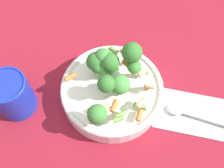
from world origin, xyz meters
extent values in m
plane|color=maroon|center=(0.00, 0.00, 0.00)|extent=(3.00, 3.00, 0.00)
cylinder|color=white|center=(0.00, 0.00, 0.02)|extent=(0.24, 0.24, 0.04)
torus|color=white|center=(0.00, 0.00, 0.04)|extent=(0.24, 0.24, 0.01)
cylinder|color=#8CB766|center=(0.02, 0.01, 0.06)|extent=(0.02, 0.02, 0.02)
sphere|color=#479342|center=(0.02, 0.01, 0.09)|extent=(0.04, 0.04, 0.04)
cylinder|color=#8CB766|center=(-0.03, 0.08, 0.08)|extent=(0.01, 0.01, 0.01)
sphere|color=#33722D|center=(-0.03, 0.08, 0.10)|extent=(0.03, 0.03, 0.03)
cylinder|color=#8CB766|center=(-0.03, 0.01, 0.07)|extent=(0.02, 0.02, 0.02)
sphere|color=#33722D|center=(-0.03, 0.01, 0.10)|extent=(0.04, 0.04, 0.04)
cylinder|color=#8CB766|center=(-0.02, 0.06, 0.08)|extent=(0.02, 0.02, 0.02)
sphere|color=#33722D|center=(-0.02, 0.06, 0.11)|extent=(0.05, 0.05, 0.05)
cylinder|color=#8CB766|center=(0.06, -0.07, 0.06)|extent=(0.01, 0.01, 0.02)
sphere|color=#3D8438|center=(0.06, -0.07, 0.09)|extent=(0.04, 0.04, 0.04)
cylinder|color=#8CB766|center=(-0.04, 0.02, 0.07)|extent=(0.01, 0.01, 0.02)
sphere|color=#479342|center=(-0.04, 0.02, 0.10)|extent=(0.03, 0.03, 0.03)
cylinder|color=#8CB766|center=(-0.04, -0.01, 0.07)|extent=(0.01, 0.01, 0.02)
sphere|color=#33722D|center=(-0.04, -0.01, 0.09)|extent=(0.03, 0.03, 0.03)
cylinder|color=#8CB766|center=(0.00, 0.06, 0.07)|extent=(0.01, 0.01, 0.01)
sphere|color=#3D8438|center=(0.00, 0.06, 0.09)|extent=(0.03, 0.03, 0.03)
cylinder|color=#8CB766|center=(-0.03, 0.02, 0.06)|extent=(0.01, 0.01, 0.01)
sphere|color=#3D8438|center=(-0.03, 0.02, 0.08)|extent=(0.03, 0.03, 0.03)
cylinder|color=#8CB766|center=(-0.03, 0.02, 0.07)|extent=(0.01, 0.01, 0.02)
sphere|color=#3D8438|center=(-0.03, 0.02, 0.10)|extent=(0.03, 0.03, 0.03)
cylinder|color=#8CB766|center=(-0.05, 0.01, 0.08)|extent=(0.01, 0.01, 0.02)
sphere|color=#3D8438|center=(-0.05, 0.01, 0.10)|extent=(0.04, 0.04, 0.04)
cylinder|color=#8CB766|center=(-0.05, -0.01, 0.06)|extent=(0.02, 0.02, 0.02)
sphere|color=#33722D|center=(-0.05, -0.01, 0.09)|extent=(0.05, 0.05, 0.05)
cylinder|color=#8CB766|center=(0.01, -0.02, 0.07)|extent=(0.01, 0.01, 0.02)
sphere|color=#33722D|center=(0.01, -0.02, 0.10)|extent=(0.04, 0.04, 0.04)
cylinder|color=#8CB766|center=(-0.04, 0.00, 0.06)|extent=(0.01, 0.01, 0.01)
sphere|color=#479342|center=(-0.04, 0.00, 0.09)|extent=(0.04, 0.04, 0.04)
cylinder|color=orange|center=(0.01, 0.01, 0.06)|extent=(0.02, 0.02, 0.01)
cylinder|color=#729E4C|center=(0.07, -0.02, 0.06)|extent=(0.01, 0.03, 0.01)
cylinder|color=orange|center=(-0.05, 0.07, 0.08)|extent=(0.02, 0.03, 0.01)
cylinder|color=beige|center=(0.04, -0.04, 0.07)|extent=(0.02, 0.02, 0.01)
cylinder|color=orange|center=(-0.06, -0.07, 0.07)|extent=(0.01, 0.03, 0.01)
cylinder|color=orange|center=(0.01, 0.02, 0.08)|extent=(0.03, 0.03, 0.01)
cylinder|color=beige|center=(0.08, 0.03, 0.07)|extent=(0.02, 0.03, 0.01)
cylinder|color=orange|center=(0.06, -0.07, 0.06)|extent=(0.01, 0.03, 0.01)
cylinder|color=orange|center=(0.05, -0.03, 0.07)|extent=(0.03, 0.03, 0.01)
cylinder|color=#729E4C|center=(0.08, 0.03, 0.06)|extent=(0.03, 0.03, 0.01)
cylinder|color=orange|center=(0.05, 0.07, 0.06)|extent=(0.02, 0.02, 0.01)
cylinder|color=orange|center=(0.09, 0.01, 0.06)|extent=(0.02, 0.03, 0.01)
cylinder|color=#729E4C|center=(0.01, 0.08, 0.07)|extent=(0.02, 0.02, 0.01)
cylinder|color=orange|center=(-0.05, 0.06, 0.08)|extent=(0.03, 0.02, 0.01)
cylinder|color=orange|center=(-0.02, 0.05, 0.08)|extent=(0.03, 0.02, 0.01)
cylinder|color=beige|center=(0.05, 0.07, 0.07)|extent=(0.02, 0.02, 0.01)
cylinder|color=#729E4C|center=(0.08, -0.03, 0.07)|extent=(0.02, 0.02, 0.01)
cylinder|color=beige|center=(0.02, 0.07, 0.08)|extent=(0.02, 0.02, 0.01)
cylinder|color=#729E4C|center=(-0.08, 0.05, 0.06)|extent=(0.03, 0.02, 0.01)
cylinder|color=#192DAD|center=(-0.09, -0.21, 0.05)|extent=(0.09, 0.09, 0.10)
torus|color=#192DAD|center=(-0.09, -0.21, 0.10)|extent=(0.09, 0.09, 0.01)
cube|color=#B2BCC6|center=(0.13, 0.13, 0.00)|extent=(0.19, 0.19, 0.01)
cylinder|color=silver|center=(0.17, 0.16, 0.01)|extent=(0.10, 0.08, 0.01)
ellipsoid|color=silver|center=(0.11, 0.11, 0.01)|extent=(0.04, 0.04, 0.01)
camera|label=1|loc=(0.25, -0.15, 0.58)|focal=42.00mm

